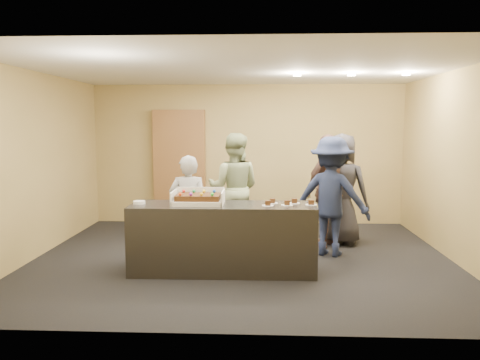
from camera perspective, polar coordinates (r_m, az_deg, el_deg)
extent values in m
plane|color=black|center=(6.90, 0.26, -9.48)|extent=(6.00, 6.00, 0.00)
plane|color=silver|center=(6.67, 0.28, 13.39)|extent=(6.00, 6.00, 0.00)
cube|color=#9B864B|center=(9.14, 0.91, 3.12)|extent=(6.00, 0.04, 2.70)
cube|color=#9B864B|center=(4.17, -1.12, -1.23)|extent=(6.00, 0.04, 2.70)
cube|color=#9B864B|center=(7.41, -23.61, 1.70)|extent=(0.04, 5.00, 2.70)
cube|color=#9B864B|center=(7.19, 24.93, 1.50)|extent=(0.04, 5.00, 2.70)
cube|color=black|center=(6.18, -2.10, -7.10)|extent=(2.41, 0.73, 0.90)
cube|color=brown|center=(9.21, -7.39, 1.58)|extent=(1.01, 0.15, 2.22)
cube|color=white|center=(6.12, -5.09, -2.67)|extent=(0.64, 0.45, 0.06)
cube|color=white|center=(6.16, -8.07, -2.11)|extent=(0.02, 0.45, 0.18)
cube|color=white|center=(6.08, -2.09, -2.17)|extent=(0.02, 0.45, 0.18)
cube|color=white|center=(6.33, -4.83, -1.74)|extent=(0.64, 0.02, 0.19)
cube|color=black|center=(6.11, -5.10, -2.07)|extent=(0.57, 0.39, 0.07)
sphere|color=red|center=(6.27, -6.88, -1.35)|extent=(0.04, 0.04, 0.04)
sphere|color=#199A54|center=(6.24, -5.65, -1.36)|extent=(0.04, 0.04, 0.04)
sphere|color=yellow|center=(6.23, -4.40, -1.37)|extent=(0.04, 0.04, 0.04)
sphere|color=blue|center=(6.21, -3.15, -1.38)|extent=(0.04, 0.04, 0.04)
sphere|color=#E04712|center=(6.00, -7.31, -1.72)|extent=(0.04, 0.04, 0.04)
sphere|color=purple|center=(5.98, -6.02, -1.73)|extent=(0.04, 0.04, 0.04)
sphere|color=yellow|center=(5.96, -4.72, -1.74)|extent=(0.04, 0.04, 0.04)
sphere|color=green|center=(5.94, -3.42, -1.75)|extent=(0.04, 0.04, 0.04)
cylinder|color=white|center=(6.26, -12.18, -2.69)|extent=(0.16, 0.16, 0.04)
cylinder|color=white|center=(5.98, 3.41, -3.14)|extent=(0.15, 0.15, 0.01)
cube|color=black|center=(5.97, 3.41, -2.82)|extent=(0.07, 0.06, 0.06)
cylinder|color=white|center=(6.16, 3.97, -2.85)|extent=(0.15, 0.15, 0.01)
cube|color=black|center=(6.15, 3.98, -2.54)|extent=(0.07, 0.06, 0.06)
cylinder|color=white|center=(6.03, 5.75, -3.07)|extent=(0.15, 0.15, 0.01)
cube|color=black|center=(6.02, 5.76, -2.75)|extent=(0.07, 0.06, 0.06)
cylinder|color=white|center=(6.18, 6.64, -2.84)|extent=(0.15, 0.15, 0.01)
cube|color=black|center=(6.18, 6.64, -2.53)|extent=(0.07, 0.06, 0.06)
cylinder|color=white|center=(6.10, 8.65, -3.01)|extent=(0.15, 0.15, 0.01)
cube|color=black|center=(6.09, 8.66, -2.69)|extent=(0.07, 0.06, 0.06)
imported|color=#9A9B9F|center=(6.67, -6.30, -3.45)|extent=(0.57, 0.39, 1.51)
imported|color=#96A575|center=(7.62, -0.75, -1.02)|extent=(0.94, 0.76, 1.80)
imported|color=#1C2444|center=(7.03, 11.08, -1.97)|extent=(1.30, 1.04, 1.76)
imported|color=#50352C|center=(7.53, 10.77, -1.28)|extent=(1.07, 1.02, 1.78)
imported|color=#27262B|center=(7.73, 12.22, -1.08)|extent=(1.04, 0.91, 1.79)
cylinder|color=#FFEAC6|center=(7.18, 6.99, 12.62)|extent=(0.12, 0.12, 0.03)
cylinder|color=#FFEAC6|center=(7.28, 13.43, 12.41)|extent=(0.12, 0.12, 0.03)
cylinder|color=#FFEAC6|center=(7.47, 19.61, 12.06)|extent=(0.12, 0.12, 0.03)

